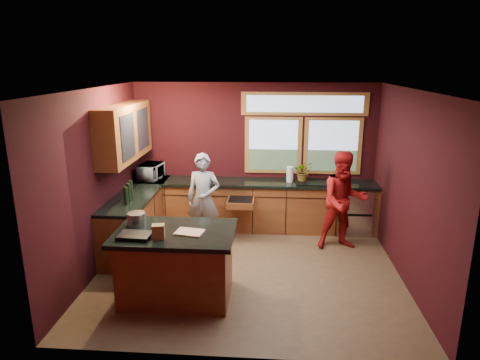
# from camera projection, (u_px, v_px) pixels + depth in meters

# --- Properties ---
(floor) EXTENTS (4.50, 4.50, 0.00)m
(floor) POSITION_uv_depth(u_px,v_px,m) (248.00, 270.00, 6.50)
(floor) COLOR brown
(floor) RESTS_ON ground
(room_shell) EXTENTS (4.52, 4.02, 2.71)m
(room_shell) POSITION_uv_depth(u_px,v_px,m) (210.00, 149.00, 6.38)
(room_shell) COLOR black
(room_shell) RESTS_ON ground
(back_counter) EXTENTS (4.50, 0.64, 0.93)m
(back_counter) POSITION_uv_depth(u_px,v_px,m) (264.00, 205.00, 8.00)
(back_counter) COLOR #5A2815
(back_counter) RESTS_ON floor
(left_counter) EXTENTS (0.64, 2.30, 0.93)m
(left_counter) POSITION_uv_depth(u_px,v_px,m) (138.00, 218.00, 7.33)
(left_counter) COLOR #5A2815
(left_counter) RESTS_ON floor
(island) EXTENTS (1.55, 1.05, 0.95)m
(island) POSITION_uv_depth(u_px,v_px,m) (176.00, 264.00, 5.65)
(island) COLOR #5A2815
(island) RESTS_ON floor
(person_grey) EXTENTS (0.61, 0.43, 1.58)m
(person_grey) POSITION_uv_depth(u_px,v_px,m) (203.00, 199.00, 7.32)
(person_grey) COLOR slate
(person_grey) RESTS_ON floor
(person_red) EXTENTS (0.90, 0.75, 1.67)m
(person_red) POSITION_uv_depth(u_px,v_px,m) (344.00, 201.00, 7.08)
(person_red) COLOR #9E1212
(person_red) RESTS_ON floor
(microwave) EXTENTS (0.43, 0.57, 0.29)m
(microwave) POSITION_uv_depth(u_px,v_px,m) (151.00, 172.00, 7.99)
(microwave) COLOR #999999
(microwave) RESTS_ON left_counter
(potted_plant) EXTENTS (0.34, 0.29, 0.38)m
(potted_plant) POSITION_uv_depth(u_px,v_px,m) (303.00, 171.00, 7.82)
(potted_plant) COLOR #999999
(potted_plant) RESTS_ON back_counter
(paper_towel) EXTENTS (0.12, 0.12, 0.28)m
(paper_towel) POSITION_uv_depth(u_px,v_px,m) (290.00, 174.00, 7.80)
(paper_towel) COLOR silver
(paper_towel) RESTS_ON back_counter
(cutting_board) EXTENTS (0.39, 0.31, 0.02)m
(cutting_board) POSITION_uv_depth(u_px,v_px,m) (190.00, 232.00, 5.46)
(cutting_board) COLOR #AC7F58
(cutting_board) RESTS_ON island
(stock_pot) EXTENTS (0.24, 0.24, 0.18)m
(stock_pot) POSITION_uv_depth(u_px,v_px,m) (137.00, 219.00, 5.69)
(stock_pot) COLOR #BABBC0
(stock_pot) RESTS_ON island
(paper_bag) EXTENTS (0.17, 0.14, 0.18)m
(paper_bag) POSITION_uv_depth(u_px,v_px,m) (158.00, 232.00, 5.27)
(paper_bag) COLOR brown
(paper_bag) RESTS_ON island
(black_tray) EXTENTS (0.41, 0.30, 0.05)m
(black_tray) POSITION_uv_depth(u_px,v_px,m) (135.00, 236.00, 5.31)
(black_tray) COLOR black
(black_tray) RESTS_ON island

